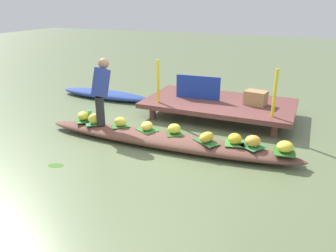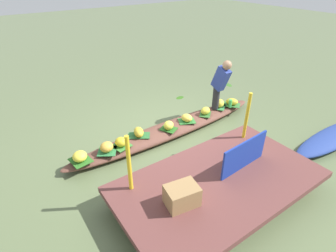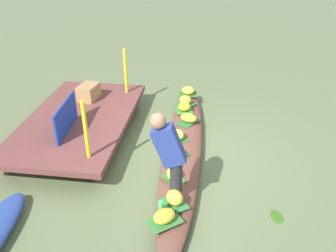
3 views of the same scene
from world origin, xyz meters
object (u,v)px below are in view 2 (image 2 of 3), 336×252
(banana_bunch_0, at_px, (80,156))
(banana_bunch_5, at_px, (205,111))
(water_bottle, at_px, (230,104))
(market_banner, at_px, (244,155))
(banana_bunch_3, at_px, (139,132))
(banana_bunch_2, at_px, (187,118))
(banana_bunch_1, at_px, (121,142))
(moored_boat, at_px, (336,136))
(produce_crate, at_px, (182,196))
(banana_bunch_6, at_px, (232,102))
(banana_bunch_4, at_px, (107,147))
(vendor_boat, at_px, (171,129))
(banana_bunch_7, at_px, (220,103))
(banana_bunch_8, at_px, (169,125))
(vendor_person, at_px, (220,82))

(banana_bunch_0, xyz_separation_m, banana_bunch_5, (-2.94, -0.04, -0.00))
(water_bottle, relative_size, market_banner, 0.19)
(banana_bunch_3, xyz_separation_m, banana_bunch_5, (-1.70, 0.07, 0.00))
(banana_bunch_3, bearing_deg, banana_bunch_2, 175.83)
(banana_bunch_1, xyz_separation_m, banana_bunch_5, (-2.15, -0.05, -0.00))
(banana_bunch_0, xyz_separation_m, banana_bunch_3, (-1.24, -0.12, -0.00))
(moored_boat, height_order, produce_crate, produce_crate)
(banana_bunch_1, distance_m, water_bottle, 2.88)
(banana_bunch_1, distance_m, produce_crate, 1.91)
(moored_boat, relative_size, banana_bunch_3, 8.41)
(banana_bunch_1, distance_m, banana_bunch_2, 1.60)
(moored_boat, distance_m, banana_bunch_0, 5.15)
(banana_bunch_1, relative_size, banana_bunch_3, 0.78)
(banana_bunch_1, xyz_separation_m, banana_bunch_2, (-1.60, -0.04, -0.01))
(banana_bunch_0, relative_size, banana_bunch_6, 0.91)
(banana_bunch_4, relative_size, banana_bunch_6, 0.87)
(market_banner, bearing_deg, banana_bunch_4, -53.16)
(banana_bunch_4, bearing_deg, banana_bunch_0, -1.27)
(vendor_boat, relative_size, water_bottle, 24.74)
(moored_boat, xyz_separation_m, banana_bunch_5, (1.76, -2.12, 0.21))
(vendor_boat, distance_m, banana_bunch_1, 1.25)
(banana_bunch_1, distance_m, market_banner, 2.25)
(water_bottle, distance_m, market_banner, 2.45)
(banana_bunch_0, relative_size, banana_bunch_7, 1.09)
(banana_bunch_8, xyz_separation_m, market_banner, (-0.18, 1.83, 0.30))
(banana_bunch_2, distance_m, banana_bunch_7, 1.07)
(banana_bunch_5, bearing_deg, vendor_person, 178.96)
(vendor_boat, bearing_deg, banana_bunch_5, 175.52)
(banana_bunch_8, relative_size, vendor_person, 0.19)
(banana_bunch_4, xyz_separation_m, produce_crate, (-0.29, 1.89, 0.19))
(banana_bunch_1, distance_m, banana_bunch_4, 0.29)
(banana_bunch_5, distance_m, banana_bunch_7, 0.53)
(banana_bunch_1, relative_size, water_bottle, 1.25)
(banana_bunch_8, relative_size, water_bottle, 1.21)
(vendor_person, bearing_deg, moored_boat, 123.22)
(vendor_boat, xyz_separation_m, water_bottle, (-1.65, 0.12, 0.21))
(banana_bunch_3, bearing_deg, produce_crate, 77.42)
(banana_bunch_3, bearing_deg, banana_bunch_1, 15.05)
(banana_bunch_1, relative_size, market_banner, 0.24)
(market_banner, bearing_deg, produce_crate, -0.98)
(banana_bunch_7, height_order, market_banner, market_banner)
(moored_boat, bearing_deg, vendor_boat, -37.60)
(vendor_person, bearing_deg, water_bottle, 170.44)
(market_banner, bearing_deg, banana_bunch_3, -70.83)
(banana_bunch_2, height_order, produce_crate, produce_crate)
(banana_bunch_1, bearing_deg, produce_crate, 89.89)
(moored_boat, distance_m, banana_bunch_6, 2.31)
(banana_bunch_6, bearing_deg, produce_crate, 32.84)
(banana_bunch_5, bearing_deg, banana_bunch_7, -171.08)
(banana_bunch_4, bearing_deg, vendor_person, -179.05)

